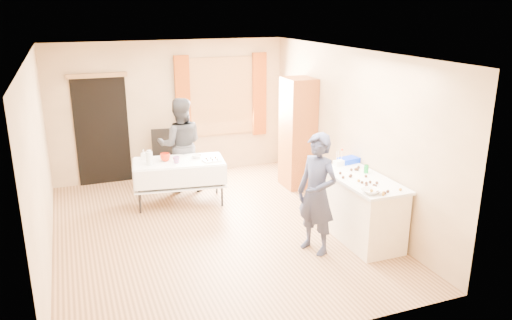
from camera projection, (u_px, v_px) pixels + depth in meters
name	position (u px, v px, depth m)	size (l,w,h in m)	color
floor	(213.00, 230.00, 7.46)	(4.50, 5.50, 0.02)	#9E7047
ceiling	(208.00, 52.00, 6.68)	(4.50, 5.50, 0.02)	white
wall_back	(171.00, 110.00, 9.53)	(4.50, 0.02, 2.60)	tan
wall_front	(293.00, 221.00, 4.61)	(4.50, 0.02, 2.60)	tan
wall_left	(39.00, 163.00, 6.30)	(0.02, 5.50, 2.60)	tan
wall_right	(349.00, 132.00, 7.84)	(0.02, 5.50, 2.60)	tan
window_frame	(221.00, 96.00, 9.78)	(1.32, 0.06, 1.52)	olive
window_pane	(222.00, 96.00, 9.76)	(1.20, 0.02, 1.40)	white
curtain_left	(183.00, 99.00, 9.47)	(0.28, 0.06, 1.65)	#8D3B0E
curtain_right	(259.00, 94.00, 10.00)	(0.28, 0.06, 1.65)	#8D3B0E
doorway	(102.00, 131.00, 9.15)	(0.95, 0.04, 2.00)	black
door_lintel	(97.00, 75.00, 8.82)	(1.05, 0.06, 0.08)	olive
cabinet	(298.00, 133.00, 8.99)	(0.50, 0.60, 2.00)	brown
counter	(361.00, 209.00, 7.07)	(0.68, 1.44, 0.91)	#F8E8CB
party_table	(179.00, 178.00, 8.34)	(1.59, 0.97, 0.75)	black
chair	(165.00, 167.00, 9.39)	(0.45, 0.45, 1.00)	black
girl	(317.00, 194.00, 6.59)	(0.60, 0.71, 1.65)	#21253F
woman	(181.00, 145.00, 8.85)	(0.93, 0.79, 1.68)	black
soda_can	(366.00, 169.00, 7.13)	(0.07, 0.07, 0.12)	#138B2F
mixing_bowl	(371.00, 191.00, 6.36)	(0.25, 0.25, 0.06)	white
foam_block	(339.00, 163.00, 7.46)	(0.15, 0.10, 0.08)	white
blue_basket	(349.00, 160.00, 7.60)	(0.30, 0.20, 0.08)	#0731F6
pitcher	(149.00, 158.00, 8.00)	(0.11, 0.11, 0.22)	silver
cup_red	(165.00, 157.00, 8.21)	(0.22, 0.22, 0.13)	red
cup_rainbow	(176.00, 160.00, 8.11)	(0.12, 0.12, 0.11)	red
small_bowl	(197.00, 156.00, 8.41)	(0.18, 0.18, 0.05)	white
pastry_tray	(212.00, 160.00, 8.23)	(0.28, 0.20, 0.02)	white
bottle	(144.00, 155.00, 8.28)	(0.10, 0.11, 0.17)	white
cake_balls	(367.00, 182.00, 6.73)	(0.49, 1.11, 0.04)	#3F2314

